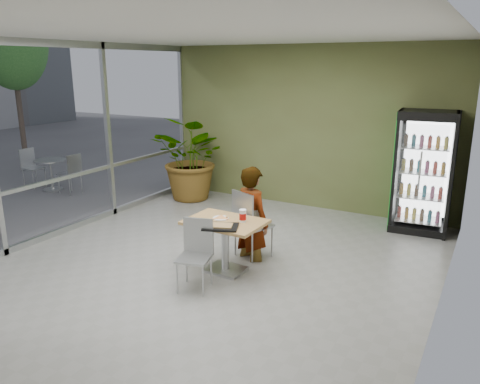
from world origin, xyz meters
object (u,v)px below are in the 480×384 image
Objects in this scene: seated_woman at (252,222)px; beverage_fridge at (423,172)px; chair_near at (196,248)px; soda_cup at (243,216)px; cafeteria_tray at (220,227)px; chair_far at (248,219)px; dining_table at (225,235)px; potted_plant at (193,158)px.

seated_woman is 0.82× the size of beverage_fridge.
seated_woman is 3.22m from beverage_fridge.
soda_cup is at bearing 47.86° from chair_near.
seated_woman is at bearing 90.30° from cafeteria_tray.
beverage_fridge reaches higher than soda_cup.
soda_cup is (0.33, 0.65, 0.30)m from chair_near.
chair_far is 0.58m from soda_cup.
dining_table is 0.37m from cafeteria_tray.
seated_woman is at bearing -106.34° from chair_far.
beverage_fridge is (2.02, 2.54, 0.43)m from chair_far.
potted_plant is (-2.55, 2.18, 0.34)m from seated_woman.
seated_woman is at bearing 104.63° from soda_cup.
chair_near is 2.00× the size of cafeteria_tray.
beverage_fridge reaches higher than chair_far.
chair_near is at bearing -54.98° from potted_plant.
seated_woman is 0.95× the size of potted_plant.
dining_table is at bearing 109.07° from cafeteria_tray.
dining_table is 0.60× the size of potted_plant.
seated_woman is (0.04, 0.05, -0.06)m from chair_far.
potted_plant is at bearing 109.68° from chair_near.
cafeteria_tray is at bearing -111.59° from soda_cup.
chair_near is at bearing -122.43° from cafeteria_tray.
chair_near reaches higher than dining_table.
chair_far is 3.37m from potted_plant.
chair_near is at bearing 102.81° from seated_woman.
beverage_fridge is (1.98, 3.39, 0.28)m from cafeteria_tray.
beverage_fridge is at bearing 3.89° from potted_plant.
beverage_fridge is at bearing 58.83° from soda_cup.
dining_table is at bearing -48.77° from potted_plant.
chair_far is 0.50× the size of beverage_fridge.
cafeteria_tray is 0.25× the size of potted_plant.
chair_near reaches higher than cafeteria_tray.
seated_woman is at bearing 81.82° from dining_table.
seated_woman is 0.93m from cafeteria_tray.
cafeteria_tray is at bearing 114.47° from chair_far.
dining_table is 1.04× the size of chair_far.
beverage_fridge is 1.16× the size of potted_plant.
dining_table is 1.19× the size of chair_near.
chair_near is 4.30m from beverage_fridge.
beverage_fridge is (2.16, 3.69, 0.51)m from chair_near.
chair_far is at bearing -133.71° from beverage_fridge.
chair_far is 1.14× the size of chair_near.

